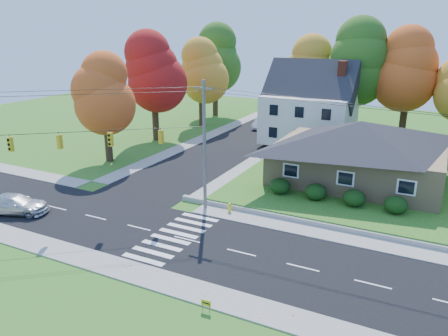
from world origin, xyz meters
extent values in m
plane|color=#3D7923|center=(0.00, 0.00, 0.00)|extent=(120.00, 120.00, 0.00)
cube|color=black|center=(0.00, 0.00, 0.01)|extent=(90.00, 8.00, 0.02)
cube|color=black|center=(-8.00, 26.00, 0.01)|extent=(8.00, 44.00, 0.02)
cube|color=#9C9A90|center=(0.00, 5.00, 0.04)|extent=(90.00, 2.00, 0.08)
cube|color=#9C9A90|center=(0.00, -5.00, 0.04)|extent=(90.00, 2.00, 0.08)
cube|color=#3D7923|center=(13.00, 21.00, 0.25)|extent=(30.00, 30.00, 0.50)
cube|color=tan|center=(8.00, 16.00, 2.10)|extent=(14.00, 10.00, 3.20)
pyramid|color=#26262B|center=(8.00, 16.00, 4.80)|extent=(14.60, 10.60, 2.20)
cube|color=silver|center=(0.00, 28.00, 3.30)|extent=(10.00, 8.00, 5.60)
pyramid|color=#26262B|center=(0.00, 28.00, 7.30)|extent=(10.40, 8.40, 2.40)
cube|color=brown|center=(3.50, 28.00, 5.30)|extent=(0.90, 0.90, 9.60)
ellipsoid|color=#163A10|center=(3.00, 9.80, 1.14)|extent=(1.70, 1.70, 1.27)
ellipsoid|color=#163A10|center=(6.00, 9.80, 1.14)|extent=(1.70, 1.70, 1.27)
ellipsoid|color=#163A10|center=(9.00, 9.80, 1.14)|extent=(1.70, 1.70, 1.27)
ellipsoid|color=#163A10|center=(12.00, 9.80, 1.14)|extent=(1.70, 1.70, 1.27)
cylinder|color=#666059|center=(-1.50, 5.20, 5.00)|extent=(0.26, 0.26, 10.00)
cube|color=#666059|center=(-1.50, 5.20, 9.40)|extent=(1.60, 0.12, 0.12)
cube|color=gold|center=(-12.00, -3.20, 5.95)|extent=(0.34, 0.26, 1.00)
cube|color=gold|center=(-9.50, -1.20, 5.95)|extent=(0.26, 0.34, 1.00)
cube|color=gold|center=(-6.80, 0.95, 5.95)|extent=(0.34, 0.26, 1.00)
cube|color=gold|center=(-4.00, 3.20, 5.95)|extent=(0.26, 0.34, 1.00)
cylinder|color=black|center=(-8.00, 0.00, 6.60)|extent=(13.02, 10.43, 0.04)
cylinder|color=#3F2A19|center=(-2.00, 34.00, 3.20)|extent=(0.80, 0.80, 5.40)
sphere|color=gold|center=(-2.00, 34.00, 7.10)|extent=(6.72, 6.72, 6.72)
sphere|color=gold|center=(-2.00, 34.00, 8.78)|extent=(5.91, 5.91, 5.91)
sphere|color=gold|center=(-2.00, 34.00, 10.46)|extent=(5.11, 5.11, 5.11)
cylinder|color=#3F2A19|center=(4.00, 33.00, 3.65)|extent=(0.86, 0.86, 6.30)
sphere|color=#34651C|center=(4.00, 33.00, 8.20)|extent=(7.84, 7.84, 7.84)
sphere|color=#34651C|center=(4.00, 33.00, 10.16)|extent=(6.90, 6.90, 6.90)
sphere|color=#34651C|center=(4.00, 33.00, 12.12)|extent=(5.96, 5.96, 5.96)
cylinder|color=#3F2A19|center=(10.00, 34.00, 3.43)|extent=(0.83, 0.83, 5.85)
sphere|color=#DB561E|center=(10.00, 34.00, 7.65)|extent=(7.28, 7.28, 7.28)
sphere|color=#DB561E|center=(10.00, 34.00, 9.47)|extent=(6.41, 6.41, 6.41)
sphere|color=#DB561E|center=(10.00, 34.00, 11.29)|extent=(5.53, 5.53, 5.53)
cylinder|color=#3F2A19|center=(-17.00, 12.00, 2.48)|extent=(0.77, 0.77, 4.95)
sphere|color=#DB561E|center=(-17.00, 12.00, 6.05)|extent=(6.16, 6.16, 6.16)
sphere|color=#DB561E|center=(-17.00, 12.00, 7.59)|extent=(5.42, 5.42, 5.42)
sphere|color=#DB561E|center=(-17.00, 12.00, 9.13)|extent=(4.68, 4.68, 4.68)
cylinder|color=#3F2A19|center=(-18.00, 22.00, 2.93)|extent=(0.83, 0.83, 5.85)
sphere|color=#AB1A16|center=(-18.00, 22.00, 7.15)|extent=(7.28, 7.28, 7.28)
sphere|color=#AB1A16|center=(-18.00, 22.00, 8.97)|extent=(6.41, 6.41, 6.41)
sphere|color=#AB1A16|center=(-18.00, 22.00, 10.79)|extent=(5.53, 5.53, 5.53)
cylinder|color=#3F2A19|center=(-17.00, 32.00, 2.70)|extent=(0.80, 0.80, 5.40)
sphere|color=gold|center=(-17.00, 32.00, 6.60)|extent=(6.72, 6.72, 6.72)
sphere|color=gold|center=(-17.00, 32.00, 8.28)|extent=(5.91, 5.91, 5.91)
sphere|color=gold|center=(-17.00, 32.00, 9.96)|extent=(5.11, 5.11, 5.11)
cylinder|color=#3F2A19|center=(-19.00, 40.00, 3.15)|extent=(0.86, 0.86, 6.30)
sphere|color=#34651C|center=(-19.00, 40.00, 7.70)|extent=(7.84, 7.84, 7.84)
sphere|color=#34651C|center=(-19.00, 40.00, 9.66)|extent=(6.90, 6.90, 6.90)
sphere|color=#34651C|center=(-19.00, 40.00, 11.62)|extent=(5.96, 5.96, 5.96)
imported|color=silver|center=(-13.99, -2.10, 0.74)|extent=(5.35, 3.56, 1.44)
imported|color=silver|center=(-8.66, 34.17, 0.73)|extent=(2.02, 4.46, 1.42)
cylinder|color=yellow|center=(0.54, 5.38, 0.05)|extent=(0.34, 0.34, 0.09)
cylinder|color=yellow|center=(0.54, 5.38, 0.33)|extent=(0.23, 0.23, 0.52)
sphere|color=yellow|center=(0.54, 5.38, 0.65)|extent=(0.25, 0.25, 0.25)
cylinder|color=yellow|center=(0.54, 5.38, 0.43)|extent=(0.44, 0.26, 0.11)
cylinder|color=black|center=(4.73, -6.24, 0.22)|extent=(0.02, 0.02, 0.44)
cylinder|color=black|center=(5.12, -6.24, 0.22)|extent=(0.02, 0.02, 0.44)
cube|color=yellow|center=(4.93, -6.24, 0.48)|extent=(0.53, 0.06, 0.35)
camera|label=1|loc=(14.11, -22.45, 13.47)|focal=35.00mm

